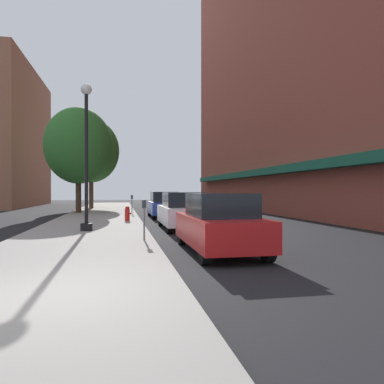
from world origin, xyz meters
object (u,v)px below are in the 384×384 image
at_px(parking_meter_near, 144,215).
at_px(car_red, 219,224).
at_px(tree_mid, 91,151).
at_px(tree_near, 78,146).
at_px(car_blue, 164,205).
at_px(fire_hydrant, 127,213).
at_px(parking_meter_far, 132,202).
at_px(lamppost, 86,154).
at_px(car_white, 182,211).

relative_size(parking_meter_near, car_red, 0.30).
bearing_deg(tree_mid, tree_near, -93.04).
bearing_deg(tree_mid, car_blue, -65.15).
relative_size(fire_hydrant, parking_meter_far, 0.60).
relative_size(lamppost, car_blue, 1.37).
height_order(parking_meter_far, car_blue, car_blue).
bearing_deg(lamppost, car_red, -52.58).
bearing_deg(car_white, car_blue, 91.34).
height_order(parking_meter_far, tree_near, tree_near).
bearing_deg(tree_near, parking_meter_far, -35.14).
relative_size(tree_mid, car_white, 1.92).
xyz_separation_m(tree_near, car_red, (5.76, -17.97, -4.24)).
bearing_deg(car_blue, parking_meter_near, -101.80).
distance_m(parking_meter_near, car_white, 4.55).
bearing_deg(car_white, tree_near, 117.45).
height_order(fire_hydrant, car_blue, car_blue).
height_order(lamppost, fire_hydrant, lamppost).
relative_size(parking_meter_far, car_red, 0.30).
bearing_deg(car_red, parking_meter_near, 131.44).
distance_m(parking_meter_far, car_blue, 2.81).
xyz_separation_m(parking_meter_far, tree_mid, (-3.44, 9.63, 4.48)).
height_order(fire_hydrant, parking_meter_far, parking_meter_far).
distance_m(lamppost, car_red, 7.09).
bearing_deg(car_white, car_red, -88.66).
bearing_deg(tree_mid, car_red, -77.79).
height_order(fire_hydrant, parking_meter_near, parking_meter_near).
bearing_deg(car_red, lamppost, 126.02).
height_order(tree_near, car_white, tree_near).
relative_size(parking_meter_far, tree_mid, 0.16).
xyz_separation_m(parking_meter_near, parking_meter_far, (0.00, 13.18, 0.00)).
distance_m(parking_meter_near, car_blue, 11.34).
height_order(tree_near, car_blue, tree_near).
bearing_deg(parking_meter_far, car_white, -77.87).
bearing_deg(tree_mid, car_white, -73.91).
relative_size(tree_near, car_white, 1.80).
distance_m(lamppost, parking_meter_far, 10.45).
xyz_separation_m(lamppost, tree_mid, (-1.34, 19.62, 2.23)).
xyz_separation_m(car_white, car_blue, (0.00, 7.06, 0.00)).
xyz_separation_m(fire_hydrant, car_white, (2.36, -3.51, 0.29)).
relative_size(lamppost, tree_near, 0.76).
relative_size(parking_meter_near, car_blue, 0.30).
height_order(fire_hydrant, car_white, car_white).
bearing_deg(fire_hydrant, car_red, -76.37).
bearing_deg(tree_mid, parking_meter_near, -81.42).
relative_size(parking_meter_near, tree_near, 0.17).
bearing_deg(parking_meter_far, parking_meter_near, -90.00).
bearing_deg(car_white, fire_hydrant, 125.24).
bearing_deg(tree_near, fire_hydrant, -67.56).
bearing_deg(car_red, fire_hydrant, 102.23).
relative_size(parking_meter_far, tree_near, 0.17).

